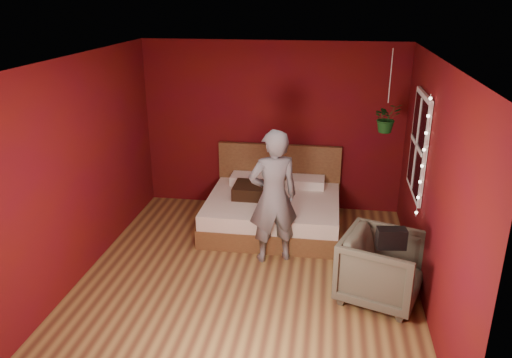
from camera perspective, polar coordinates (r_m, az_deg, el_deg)
floor at (r=6.18m, az=-0.87°, el=-11.15°), size 4.50×4.50×0.00m
room_walls at (r=5.49m, az=-0.96°, el=3.94°), size 4.04×4.54×2.62m
window at (r=6.42m, az=18.06°, el=3.74°), size 0.05×0.97×1.27m
fairy_lights at (r=5.92m, az=18.55°, el=2.30°), size 0.04×0.04×1.45m
bed at (r=7.33m, az=2.04°, el=-3.39°), size 1.91×1.62×1.05m
person at (r=6.20m, az=1.98°, el=-2.06°), size 0.74×0.62×1.73m
armchair at (r=5.77m, az=14.17°, el=-9.82°), size 1.08×1.06×0.78m
handbag at (r=5.33m, az=15.20°, el=-6.54°), size 0.31×0.18×0.21m
throw_pillow at (r=7.21m, az=-0.52°, el=-1.29°), size 0.50×0.50×0.18m
hanging_plant at (r=6.74m, az=14.71°, el=6.80°), size 0.44×0.41×1.07m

